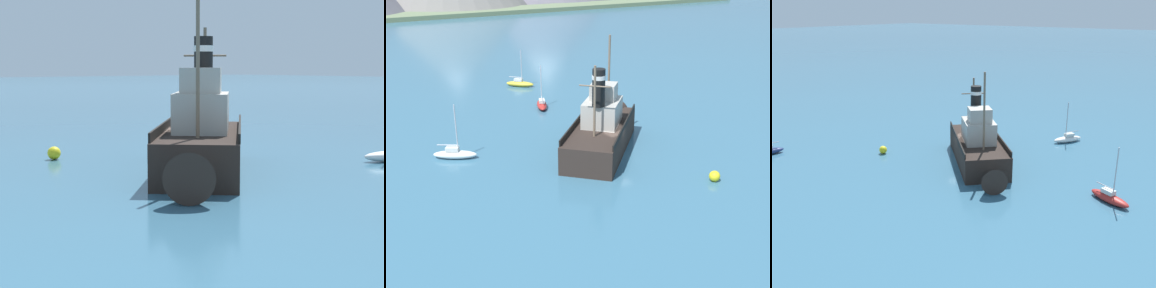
{
  "view_description": "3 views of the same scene",
  "coord_description": "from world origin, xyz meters",
  "views": [
    {
      "loc": [
        21.44,
        26.83,
        6.06
      ],
      "look_at": [
        -0.5,
        0.7,
        1.55
      ],
      "focal_mm": 55.0,
      "sensor_mm": 36.0,
      "label": 1
    },
    {
      "loc": [
        -22.6,
        -32.14,
        16.81
      ],
      "look_at": [
        -3.37,
        0.7,
        1.55
      ],
      "focal_mm": 45.0,
      "sensor_mm": 36.0,
      "label": 2
    },
    {
      "loc": [
        32.5,
        24.65,
        15.38
      ],
      "look_at": [
        2.29,
        1.92,
        2.71
      ],
      "focal_mm": 38.0,
      "sensor_mm": 36.0,
      "label": 3
    }
  ],
  "objects": [
    {
      "name": "old_tugboat",
      "position": [
        -0.04,
        2.06,
        1.83
      ],
      "size": [
        12.54,
        12.6,
        9.9
      ],
      "color": "#2D231E",
      "rests_on": "ground"
    },
    {
      "name": "ground_plane",
      "position": [
        0.0,
        0.0,
        0.0
      ],
      "size": [
        600.0,
        600.0,
        0.0
      ],
      "primitive_type": "plane",
      "color": "#38667F"
    },
    {
      "name": "mooring_buoy",
      "position": [
        3.88,
        -8.16,
        0.43
      ],
      "size": [
        0.86,
        0.86,
        0.86
      ],
      "primitive_type": "sphere",
      "color": "yellow",
      "rests_on": "ground"
    }
  ]
}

